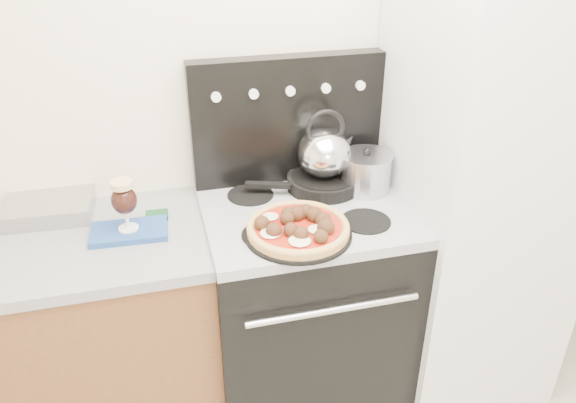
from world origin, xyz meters
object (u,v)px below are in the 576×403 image
object	(u,v)px
oven_mitt	(129,232)
beer_glass	(125,205)
pizza_pan	(298,234)
base_cabinet	(20,355)
fridge	(478,183)
stock_pot	(365,173)
tea_kettle	(325,149)
skillet	(323,182)
stove_body	(304,309)
pizza	(298,226)

from	to	relation	value
oven_mitt	beer_glass	distance (m)	0.11
beer_glass	pizza_pan	size ratio (longest dim) A/B	0.51
base_cabinet	fridge	distance (m)	1.88
base_cabinet	stock_pot	distance (m)	1.48
oven_mitt	tea_kettle	bearing A→B (deg)	9.87
base_cabinet	oven_mitt	xyz separation A→B (m)	(0.46, -0.01, 0.48)
beer_glass	skillet	size ratio (longest dim) A/B	0.65
stove_body	pizza_pan	bearing A→B (deg)	-113.97
tea_kettle	stock_pot	size ratio (longest dim) A/B	1.18
beer_glass	stock_pot	xyz separation A→B (m)	(0.91, 0.08, -0.03)
stove_body	pizza_pan	world-z (taller)	pizza_pan
beer_glass	pizza	xyz separation A→B (m)	(0.56, -0.18, -0.06)
stove_body	base_cabinet	bearing A→B (deg)	178.70
base_cabinet	stock_pot	bearing A→B (deg)	2.57
stock_pot	beer_glass	bearing A→B (deg)	-175.18
pizza	tea_kettle	world-z (taller)	tea_kettle
stove_body	skillet	size ratio (longest dim) A/B	3.04
pizza_pan	skillet	world-z (taller)	skillet
pizza	stock_pot	bearing A→B (deg)	37.10
tea_kettle	fridge	bearing A→B (deg)	-21.55
stock_pot	tea_kettle	bearing A→B (deg)	160.31
fridge	base_cabinet	bearing A→B (deg)	178.41
beer_glass	skillet	bearing A→B (deg)	9.87
pizza	stock_pot	world-z (taller)	stock_pot
stove_body	pizza	size ratio (longest dim) A/B	2.51
beer_glass	tea_kettle	size ratio (longest dim) A/B	0.82
pizza_pan	pizza	distance (m)	0.03
base_cabinet	pizza	distance (m)	1.17
stove_body	tea_kettle	world-z (taller)	tea_kettle
pizza	oven_mitt	bearing A→B (deg)	161.89
fridge	oven_mitt	distance (m)	1.34
pizza_pan	stock_pot	xyz separation A→B (m)	(0.34, 0.26, 0.07)
oven_mitt	pizza_pan	world-z (taller)	pizza_pan
fridge	skillet	distance (m)	0.61
stove_body	fridge	world-z (taller)	fridge
fridge	pizza_pan	distance (m)	0.79
tea_kettle	base_cabinet	bearing A→B (deg)	179.77
oven_mitt	stock_pot	bearing A→B (deg)	4.82
oven_mitt	stock_pot	world-z (taller)	stock_pot
base_cabinet	beer_glass	world-z (taller)	beer_glass
pizza_pan	skillet	bearing A→B (deg)	58.75
base_cabinet	fridge	size ratio (longest dim) A/B	0.76
base_cabinet	skillet	xyz separation A→B (m)	(1.22, 0.12, 0.52)
fridge	pizza_pan	bearing A→B (deg)	-169.13
oven_mitt	pizza	size ratio (longest dim) A/B	0.75
oven_mitt	tea_kettle	world-z (taller)	tea_kettle
oven_mitt	tea_kettle	distance (m)	0.79
pizza	base_cabinet	bearing A→B (deg)	169.03
pizza_pan	tea_kettle	xyz separation A→B (m)	(0.19, 0.32, 0.16)
stove_body	skillet	bearing A→B (deg)	51.11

